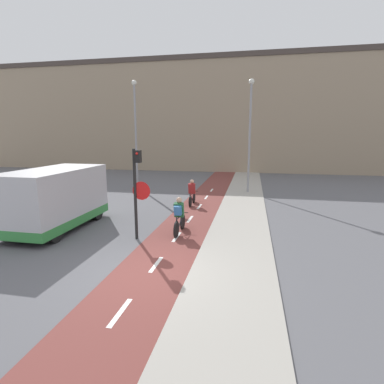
# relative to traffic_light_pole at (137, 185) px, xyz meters

# --- Properties ---
(ground_plane) EXTENTS (120.00, 120.00, 0.00)m
(ground_plane) POSITION_rel_traffic_light_pole_xyz_m (1.34, -2.56, -2.06)
(ground_plane) COLOR #5B5B60
(bike_lane) EXTENTS (2.16, 60.00, 0.02)m
(bike_lane) POSITION_rel_traffic_light_pole_xyz_m (1.34, -2.56, -2.05)
(bike_lane) COLOR brown
(bike_lane) RESTS_ON ground_plane
(sidewalk_strip) EXTENTS (2.40, 60.00, 0.05)m
(sidewalk_strip) POSITION_rel_traffic_light_pole_xyz_m (3.62, -2.56, -2.03)
(sidewalk_strip) COLOR #A8A399
(sidewalk_strip) RESTS_ON ground_plane
(building_row_background) EXTENTS (60.00, 5.20, 11.77)m
(building_row_background) POSITION_rel_traffic_light_pole_xyz_m (1.34, 23.64, 3.84)
(building_row_background) COLOR gray
(building_row_background) RESTS_ON ground_plane
(traffic_light_pole) EXTENTS (0.67, 0.25, 3.34)m
(traffic_light_pole) POSITION_rel_traffic_light_pole_xyz_m (0.00, 0.00, 0.00)
(traffic_light_pole) COLOR black
(traffic_light_pole) RESTS_ON ground_plane
(street_lamp_far) EXTENTS (0.36, 0.36, 7.57)m
(street_lamp_far) POSITION_rel_traffic_light_pole_xyz_m (-4.21, 10.59, 2.51)
(street_lamp_far) COLOR gray
(street_lamp_far) RESTS_ON ground_plane
(street_lamp_sidewalk) EXTENTS (0.36, 0.36, 7.32)m
(street_lamp_sidewalk) POSITION_rel_traffic_light_pole_xyz_m (3.83, 10.11, 2.37)
(street_lamp_sidewalk) COLOR gray
(street_lamp_sidewalk) RESTS_ON ground_plane
(cyclist_near) EXTENTS (0.46, 1.69, 1.46)m
(cyclist_near) POSITION_rel_traffic_light_pole_xyz_m (1.33, 0.90, -1.35)
(cyclist_near) COLOR black
(cyclist_near) RESTS_ON ground_plane
(cyclist_far) EXTENTS (0.46, 1.61, 1.43)m
(cyclist_far) POSITION_rel_traffic_light_pole_xyz_m (0.86, 5.81, -1.40)
(cyclist_far) COLOR black
(cyclist_far) RESTS_ON ground_plane
(van) EXTENTS (2.18, 4.68, 2.46)m
(van) POSITION_rel_traffic_light_pole_xyz_m (-3.78, 0.59, -0.84)
(van) COLOR #B7B7BC
(van) RESTS_ON ground_plane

